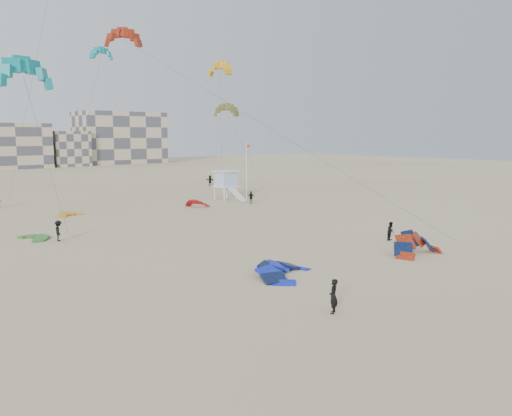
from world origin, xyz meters
TOP-DOWN VIEW (x-y plane):
  - ground at (0.00, 0.00)m, footprint 320.00×320.00m
  - kite_ground_blue at (2.06, 4.77)m, footprint 6.75×6.84m
  - kite_ground_orange at (13.25, 2.48)m, footprint 4.56×4.51m
  - kite_ground_green at (-6.80, 26.66)m, footprint 3.59×3.43m
  - kite_ground_red_far at (14.66, 34.22)m, footprint 4.12×4.05m
  - kite_ground_yellow at (0.00, 37.18)m, footprint 3.49×3.62m
  - kitesurfer_main at (-0.81, -1.71)m, footprint 0.76×0.71m
  - kitesurfer_b at (16.17, 6.84)m, footprint 0.88×0.75m
  - kitesurfer_c at (-5.45, 24.49)m, footprint 0.92×1.26m
  - kitesurfer_d at (21.60, 32.09)m, footprint 0.97×0.91m
  - kitesurfer_f at (31.03, 55.05)m, footprint 1.23×1.75m
  - kite_fly_teal_a at (-7.68, 23.58)m, footprint 4.88×4.81m
  - kite_fly_orange at (4.23, 31.39)m, footprint 13.65×33.47m
  - kite_fly_olive at (21.27, 36.97)m, footprint 4.58×11.92m
  - kite_fly_yellow at (29.26, 49.35)m, footprint 5.28×5.20m
  - kite_fly_teal_b at (13.32, 57.94)m, footprint 7.82×3.43m
  - lifeguard_tower_near at (21.62, 37.65)m, footprint 2.92×5.50m
  - flagpole at (23.53, 35.42)m, footprint 0.64×0.10m
  - condo_east at (50.00, 132.00)m, footprint 26.00×14.00m
  - condo_fill_right at (32.00, 128.00)m, footprint 10.00×10.00m

SIDE VIEW (x-z plane):
  - ground at x=0.00m, z-range 0.00..0.00m
  - kite_ground_blue at x=2.06m, z-range -1.33..1.33m
  - kite_ground_orange at x=13.25m, z-range -2.21..2.21m
  - kite_ground_green at x=-6.80m, z-range -0.29..0.29m
  - kite_ground_red_far at x=14.66m, z-range -1.37..1.37m
  - kite_ground_yellow at x=0.00m, z-range -0.65..0.65m
  - kitesurfer_b at x=16.17m, z-range 0.00..1.58m
  - kitesurfer_d at x=21.60m, z-range 0.00..1.61m
  - kitesurfer_c at x=-5.45m, z-range 0.00..1.74m
  - kitesurfer_main at x=-0.81m, z-range 0.00..1.75m
  - kitesurfer_f at x=31.03m, z-range 0.00..1.82m
  - lifeguard_tower_near at x=21.62m, z-range -0.02..3.99m
  - flagpole at x=23.53m, z-range 0.20..8.03m
  - condo_fill_right at x=32.00m, z-range 0.00..10.00m
  - condo_east at x=50.00m, z-range 0.00..16.00m
  - kite_fly_olive at x=21.27m, z-range 5.87..18.05m
  - kite_fly_teal_a at x=-7.68m, z-range 6.38..20.09m
  - kite_fly_orange at x=4.23m, z-range 9.04..27.82m
  - kite_fly_yellow at x=29.26m, z-range 9.26..29.11m
  - kite_fly_teal_b at x=13.32m, z-range 10.41..31.61m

